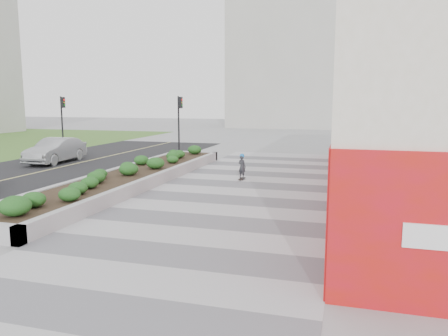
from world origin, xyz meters
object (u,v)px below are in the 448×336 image
(planter, at_px, (131,175))
(car_silver, at_px, (56,150))
(traffic_signal_far, at_px, (63,116))
(skateboarder, at_px, (242,166))
(traffic_signal_near, at_px, (180,117))

(planter, bearing_deg, car_silver, 147.47)
(planter, xyz_separation_m, car_silver, (-7.95, 5.07, 0.36))
(planter, height_order, car_silver, car_silver)
(traffic_signal_far, height_order, skateboarder, traffic_signal_far)
(traffic_signal_near, xyz_separation_m, traffic_signal_far, (-9.20, -0.50, 0.00))
(traffic_signal_far, height_order, car_silver, traffic_signal_far)
(skateboarder, bearing_deg, car_silver, 173.01)
(skateboarder, xyz_separation_m, car_silver, (-12.72, 2.61, 0.11))
(planter, bearing_deg, traffic_signal_near, 99.35)
(traffic_signal_near, xyz_separation_m, skateboarder, (6.50, -8.05, -2.09))
(skateboarder, bearing_deg, traffic_signal_far, 158.95)
(traffic_signal_near, distance_m, traffic_signal_far, 9.21)
(car_silver, bearing_deg, skateboarder, -15.04)
(planter, bearing_deg, traffic_signal_far, 137.54)
(traffic_signal_near, bearing_deg, car_silver, -138.86)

